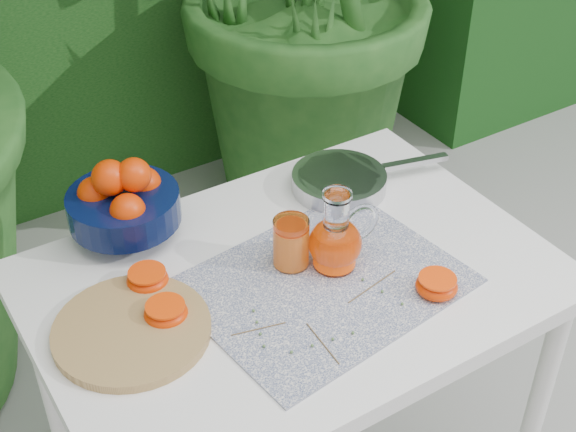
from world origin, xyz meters
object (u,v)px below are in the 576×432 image
fruit_bowl (123,200)px  juice_pitcher (336,241)px  cutting_board (132,330)px  saute_pan (341,180)px  white_table (293,305)px

fruit_bowl → juice_pitcher: (0.31, -0.32, -0.02)m
cutting_board → fruit_bowl: (0.11, 0.28, 0.07)m
cutting_board → juice_pitcher: bearing=-5.2°
cutting_board → saute_pan: saute_pan is taller
white_table → cutting_board: (-0.33, 0.02, 0.09)m
fruit_bowl → juice_pitcher: 0.44m
juice_pitcher → saute_pan: 0.27m
white_table → juice_pitcher: bearing=-14.2°
cutting_board → saute_pan: 0.61m
cutting_board → saute_pan: bearing=17.1°
cutting_board → fruit_bowl: size_ratio=1.05×
white_table → juice_pitcher: size_ratio=5.79×
white_table → cutting_board: 0.34m
white_table → cutting_board: cutting_board is taller
white_table → fruit_bowl: fruit_bowl is taller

